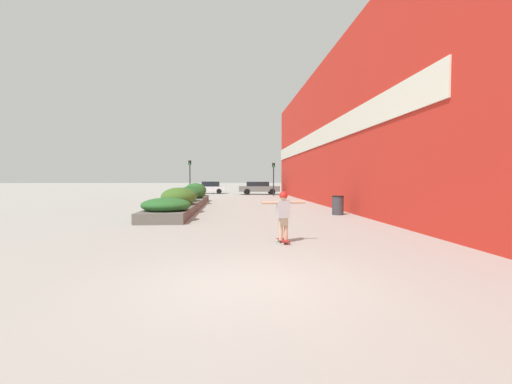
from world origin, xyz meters
The scene contains 10 objects.
ground_plane centered at (0.00, 0.00, 0.00)m, with size 300.00×300.00×0.00m, color #A3A099.
building_wall_right centered at (6.25, 14.88, 4.91)m, with size 0.67×42.57×9.82m.
planter_box centered at (-3.12, 15.80, 0.55)m, with size 2.16×15.53×1.47m.
skateboard centered at (1.18, 3.67, 0.07)m, with size 0.32×0.68×0.09m.
skateboarder centered at (1.18, 3.67, 0.92)m, with size 1.27×0.31×1.37m.
trash_bin centered at (5.07, 10.96, 0.48)m, with size 0.59×0.59×0.96m.
car_leftmost centered at (-2.84, 36.42, 0.76)m, with size 3.83×1.94×1.48m.
car_center_left centered at (2.94, 33.73, 0.79)m, with size 4.65×1.98×1.47m.
traffic_light_left centered at (-4.55, 30.38, 2.52)m, with size 0.28×0.30×3.73m.
traffic_light_right centered at (4.25, 30.28, 2.39)m, with size 0.28×0.30×3.51m.
Camera 1 is at (-0.28, -5.78, 1.80)m, focal length 24.00 mm.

